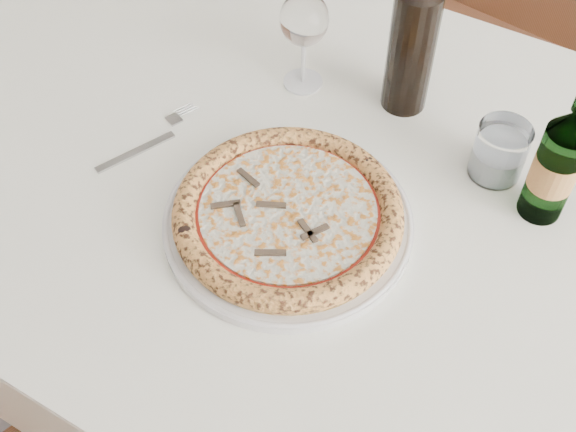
% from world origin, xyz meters
% --- Properties ---
extents(floor, '(5.00, 6.00, 0.02)m').
position_xyz_m(floor, '(0.00, 0.00, -0.01)').
color(floor, '#585967').
rests_on(floor, ground).
extents(dining_table, '(1.65, 1.07, 0.76)m').
position_xyz_m(dining_table, '(-0.21, -0.16, 0.68)').
color(dining_table, brown).
rests_on(dining_table, floor).
extents(chair_far, '(0.48, 0.48, 0.93)m').
position_xyz_m(chair_far, '(-0.28, 0.62, 0.53)').
color(chair_far, brown).
rests_on(chair_far, floor).
extents(plate, '(0.34, 0.34, 0.02)m').
position_xyz_m(plate, '(-0.21, -0.26, 0.76)').
color(plate, silver).
rests_on(plate, dining_table).
extents(pizza, '(0.31, 0.31, 0.03)m').
position_xyz_m(pizza, '(-0.21, -0.26, 0.78)').
color(pizza, tan).
rests_on(pizza, plate).
extents(fork, '(0.05, 0.18, 0.00)m').
position_xyz_m(fork, '(-0.47, -0.26, 0.76)').
color(fork, '#AAACAE').
rests_on(fork, dining_table).
extents(wine_glass, '(0.07, 0.07, 0.16)m').
position_xyz_m(wine_glass, '(-0.36, -0.01, 0.87)').
color(wine_glass, white).
rests_on(wine_glass, dining_table).
extents(tumbler, '(0.07, 0.07, 0.08)m').
position_xyz_m(tumbler, '(-0.03, -0.01, 0.79)').
color(tumbler, white).
rests_on(tumbler, dining_table).
extents(beer_bottle, '(0.06, 0.06, 0.23)m').
position_xyz_m(beer_bottle, '(0.06, -0.04, 0.85)').
color(beer_bottle, '#406A3B').
rests_on(beer_bottle, dining_table).
extents(wine_bottle, '(0.07, 0.07, 0.28)m').
position_xyz_m(wine_bottle, '(-0.20, 0.04, 0.88)').
color(wine_bottle, black).
rests_on(wine_bottle, dining_table).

